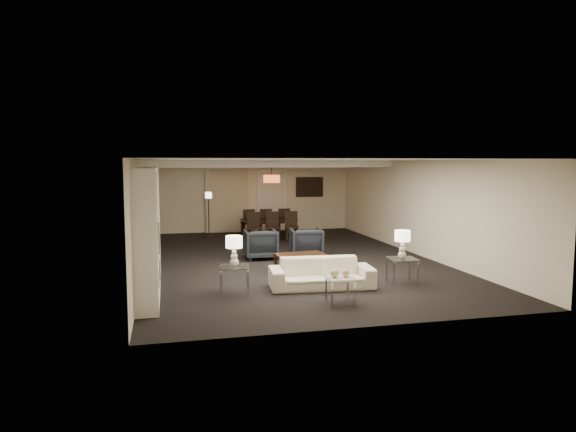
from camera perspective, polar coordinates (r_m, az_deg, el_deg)
The scene contains 35 objects.
floor at distance 13.03m, azimuth 0.00°, elevation -4.82°, with size 11.00×11.00×0.00m, color black.
ceiling at distance 12.80m, azimuth 0.00°, elevation 6.25°, with size 7.00×11.00×0.02m, color silver.
wall_back at distance 18.23m, azimuth -4.01°, elevation 2.23°, with size 7.00×0.02×2.50m, color beige.
wall_front at distance 7.65m, azimuth 9.61°, elevation -3.07°, with size 7.00×0.02×2.50m, color beige.
wall_left at distance 12.52m, azimuth -15.78°, elevation 0.29°, with size 0.02×11.00×2.50m, color beige.
wall_right at distance 14.08m, azimuth 14.00°, elevation 0.95°, with size 0.02×11.00×2.50m, color beige.
ceiling_soffit at distance 16.22m, azimuth -2.88°, elevation 5.83°, with size 7.00×4.00×0.20m, color silver.
curtains at distance 18.03m, azimuth -6.80°, elevation 2.00°, with size 1.50×0.12×2.40m, color beige.
door at distance 18.34m, azimuth -1.84°, elevation 1.64°, with size 0.90×0.05×2.10m, color silver.
painting at distance 18.63m, azimuth 2.39°, elevation 3.24°, with size 0.95×0.04×0.65m, color #142D38.
media_unit at distance 9.94m, azimuth -15.28°, elevation -1.56°, with size 0.38×3.40×2.35m, color white, non-canonical shape.
pendant_light at distance 16.29m, azimuth -1.83°, elevation 4.15°, with size 0.52×0.52×0.24m, color #D8591E.
sofa at distance 10.06m, azimuth 3.73°, elevation -6.37°, with size 2.00×0.78×0.59m, color beige.
coffee_table at distance 11.59m, azimuth 1.39°, elevation -5.19°, with size 1.10×0.64×0.39m, color black, non-canonical shape.
armchair_left at distance 13.06m, azimuth -3.07°, elevation -3.14°, with size 0.80×0.82×0.75m, color black.
armchair_right at distance 13.33m, azimuth 2.02°, elevation -2.95°, with size 0.80×0.82×0.75m, color black.
side_table_left at distance 9.71m, azimuth -5.97°, elevation -7.05°, with size 0.55×0.55×0.51m, color silver, non-canonical shape.
side_table_right at distance 10.68m, azimuth 12.52°, elevation -5.97°, with size 0.55×0.55×0.51m, color silver, non-canonical shape.
table_lamp_left at distance 9.61m, azimuth -6.01°, elevation -3.91°, with size 0.31×0.31×0.57m, color white, non-canonical shape.
table_lamp_right at distance 10.59m, azimuth 12.59°, elevation -3.10°, with size 0.31×0.31×0.57m, color beige, non-canonical shape.
marble_table at distance 9.06m, azimuth 5.80°, elevation -8.19°, with size 0.46×0.46×0.46m, color silver, non-canonical shape.
gold_gourd_a at distance 8.96m, azimuth 5.21°, elevation -6.36°, with size 0.15×0.15×0.15m, color tan.
gold_gourd_b at distance 9.02m, azimuth 6.42°, elevation -6.34°, with size 0.13×0.13×0.13m, color tan.
television at distance 10.45m, azimuth -15.00°, elevation -1.96°, with size 0.13×0.99×0.57m, color black.
vase_blue at distance 8.96m, azimuth -15.47°, elevation -2.57°, with size 0.16×0.16×0.17m, color #2645A7.
vase_amber at distance 9.32m, azimuth -15.46°, elevation 0.83°, with size 0.15×0.15×0.16m, color #C18F40.
floor_speaker at distance 10.59m, azimuth -14.50°, elevation -4.08°, with size 0.14×0.14×1.25m, color black.
dining_table at distance 16.60m, azimuth -2.13°, elevation -1.41°, with size 1.73×0.97×0.61m, color black.
chair_nl at distance 15.84m, azimuth -3.80°, elevation -1.24°, with size 0.42×0.42×0.90m, color black, non-canonical shape.
chair_nm at distance 15.95m, azimuth -1.68°, elevation -1.18°, with size 0.42×0.42×0.90m, color black, non-canonical shape.
chair_nr at distance 16.08m, azimuth 0.42°, elevation -1.12°, with size 0.42×0.42×0.90m, color black, non-canonical shape.
chair_fl at distance 17.12m, azimuth -4.53°, elevation -0.71°, with size 0.42×0.42×0.90m, color black, non-canonical shape.
chair_fm at distance 17.22m, azimuth -2.56°, elevation -0.65°, with size 0.42×0.42×0.90m, color black, non-canonical shape.
chair_fr at distance 17.34m, azimuth -0.61°, elevation -0.60°, with size 0.42×0.42×0.90m, color black, non-canonical shape.
floor_lamp at distance 16.93m, azimuth -8.80°, elevation 0.14°, with size 0.21×0.21×1.48m, color black, non-canonical shape.
Camera 1 is at (-2.97, -12.45, 2.45)m, focal length 32.00 mm.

